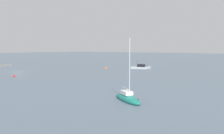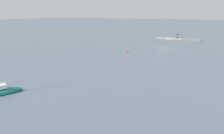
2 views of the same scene
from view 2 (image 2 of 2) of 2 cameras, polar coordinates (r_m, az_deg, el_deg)
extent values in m
plane|color=slate|center=(57.52, 13.22, 4.86)|extent=(500.00, 500.00, 0.00)
cube|color=slate|center=(75.36, 21.31, 6.63)|extent=(2.82, 1.49, 0.62)
cube|color=slate|center=(75.73, 19.13, 6.84)|extent=(2.82, 1.49, 0.62)
cube|color=gray|center=(76.21, 16.96, 7.05)|extent=(2.82, 1.49, 0.62)
cube|color=gray|center=(76.79, 14.83, 7.24)|extent=(2.82, 1.49, 0.62)
cube|color=gray|center=(77.48, 12.72, 7.42)|extent=(2.82, 1.49, 0.62)
cube|color=#1E2333|center=(75.88, 16.71, 7.34)|extent=(0.38, 0.44, 0.16)
cube|color=maroon|center=(76.13, 16.77, 7.49)|extent=(0.41, 0.24, 0.52)
sphere|color=tan|center=(76.10, 16.79, 7.76)|extent=(0.22, 0.22, 0.22)
cylinder|color=black|center=(76.14, 16.79, 7.69)|extent=(0.02, 0.02, 1.05)
cone|color=black|center=(76.08, 16.82, 8.13)|extent=(1.38, 1.38, 0.24)
sphere|color=black|center=(76.07, 16.83, 8.25)|extent=(0.05, 0.05, 0.05)
cylinder|color=silver|center=(27.09, -27.18, -3.61)|extent=(0.94, 1.71, 0.07)
sphere|color=red|center=(50.36, 4.04, 4.03)|extent=(0.51, 0.51, 0.51)
camera|label=1|loc=(42.19, -63.49, 2.31)|focal=36.09mm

